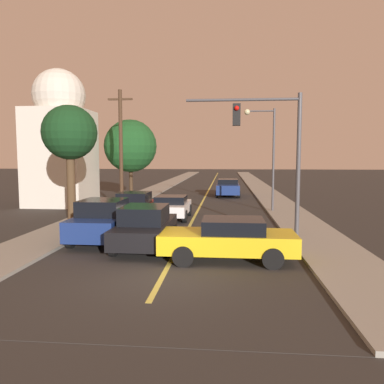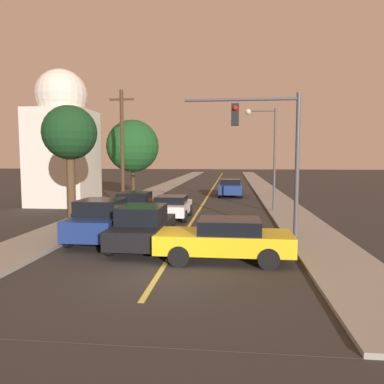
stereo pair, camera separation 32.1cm
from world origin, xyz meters
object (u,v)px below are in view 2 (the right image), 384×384
car_near_lane_front (143,227)px  utility_pole_left (122,147)px  domed_building_left (63,140)px  tree_left_far (133,146)px  car_outer_lane_front (102,220)px  streetlamp_right (267,144)px  traffic_signal_mast (270,140)px  car_outer_lane_second (135,206)px  car_crossing_right (225,239)px  car_far_oncoming (230,187)px  car_near_lane_second (172,206)px  tree_left_near (70,134)px

car_near_lane_front → utility_pole_left: (-3.77, 10.06, 3.29)m
domed_building_left → tree_left_far: bearing=41.2°
car_outer_lane_front → tree_left_far: tree_left_far is taller
streetlamp_right → tree_left_far: tree_left_far is taller
traffic_signal_mast → car_outer_lane_second: bearing=148.8°
car_crossing_right → streetlamp_right: streetlamp_right is taller
car_crossing_right → car_far_oncoming: bearing=-0.2°
streetlamp_right → car_crossing_right: bearing=-101.6°
domed_building_left → car_outer_lane_front: bearing=-58.6°
car_near_lane_second → car_far_oncoming: bearing=75.7°
utility_pole_left → tree_left_near: (-0.73, -6.29, 0.46)m
car_far_oncoming → utility_pole_left: bearing=53.3°
car_outer_lane_second → tree_left_near: size_ratio=0.69×
streetlamp_right → domed_building_left: (-14.24, 2.15, 0.44)m
traffic_signal_mast → domed_building_left: size_ratio=0.62×
car_near_lane_front → car_outer_lane_second: (-1.93, 6.23, -0.04)m
streetlamp_right → car_near_lane_front: bearing=-118.9°
streetlamp_right → traffic_signal_mast: bearing=-94.2°
tree_left_far → tree_left_near: bearing=-89.5°
utility_pole_left → tree_left_far: bearing=98.3°
car_outer_lane_front → car_outer_lane_second: 5.28m
car_near_lane_second → car_crossing_right: (3.14, -8.32, 0.05)m
utility_pole_left → car_far_oncoming: bearing=53.3°
car_far_oncoming → tree_left_far: (-7.80, -3.71, 3.56)m
car_outer_lane_front → streetlamp_right: (7.43, 8.99, 3.39)m
car_far_oncoming → tree_left_near: (-7.70, -15.65, 3.77)m
car_outer_lane_second → tree_left_far: size_ratio=0.63×
car_near_lane_second → traffic_signal_mast: (4.92, -4.73, 3.47)m
car_outer_lane_second → traffic_signal_mast: traffic_signal_mast is taller
car_near_lane_front → streetlamp_right: size_ratio=0.69×
car_crossing_right → utility_pole_left: bearing=30.8°
car_outer_lane_second → tree_left_near: (-2.56, -2.45, 3.78)m
car_near_lane_front → tree_left_far: (-4.60, 15.72, 3.54)m
car_near_lane_second → car_outer_lane_second: bearing=-163.2°
car_outer_lane_front → domed_building_left: domed_building_left is taller
car_crossing_right → tree_left_far: bearing=24.2°
car_far_oncoming → car_crossing_right: car_far_oncoming is taller
car_far_oncoming → tree_left_far: 9.35m
utility_pole_left → tree_left_near: size_ratio=1.31×
traffic_signal_mast → domed_building_left: bearing=143.8°
car_outer_lane_second → tree_left_far: 10.49m
car_outer_lane_second → car_crossing_right: bearing=-56.7°
utility_pole_left → domed_building_left: size_ratio=0.79×
car_near_lane_second → car_outer_lane_second: car_outer_lane_second is taller
car_near_lane_second → car_far_oncoming: 13.02m
traffic_signal_mast → streetlamp_right: (0.57, 7.86, 0.09)m
car_near_lane_front → car_far_oncoming: 19.69m
car_outer_lane_second → car_crossing_right: size_ratio=0.89×
car_near_lane_front → car_near_lane_second: (-0.00, 6.81, -0.11)m
tree_left_near → tree_left_far: tree_left_far is taller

